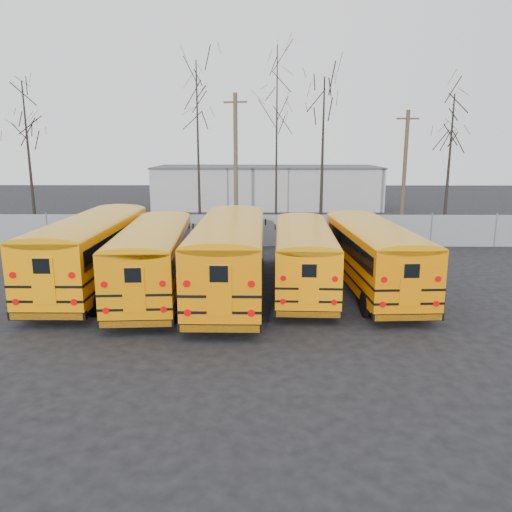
{
  "coord_description": "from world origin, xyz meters",
  "views": [
    {
      "loc": [
        1.39,
        -18.71,
        6.25
      ],
      "look_at": [
        1.19,
        2.04,
        1.6
      ],
      "focal_mm": 35.0,
      "sensor_mm": 36.0,
      "label": 1
    }
  ],
  "objects_px": {
    "utility_pole_right": "(404,173)",
    "bus_d": "(303,252)",
    "bus_e": "(372,251)",
    "bus_a": "(93,246)",
    "bus_c": "(230,250)",
    "utility_pole_left": "(236,160)",
    "bus_b": "(154,253)"
  },
  "relations": [
    {
      "from": "utility_pole_right",
      "to": "bus_d",
      "type": "bearing_deg",
      "value": -121.72
    },
    {
      "from": "bus_e",
      "to": "bus_a",
      "type": "bearing_deg",
      "value": 175.56
    },
    {
      "from": "bus_a",
      "to": "bus_c",
      "type": "xyz_separation_m",
      "value": [
        6.1,
        -1.04,
        0.03
      ]
    },
    {
      "from": "utility_pole_left",
      "to": "utility_pole_right",
      "type": "height_order",
      "value": "utility_pole_left"
    },
    {
      "from": "bus_b",
      "to": "utility_pole_right",
      "type": "bearing_deg",
      "value": 40.95
    },
    {
      "from": "bus_d",
      "to": "utility_pole_left",
      "type": "height_order",
      "value": "utility_pole_left"
    },
    {
      "from": "bus_d",
      "to": "utility_pole_right",
      "type": "bearing_deg",
      "value": 61.53
    },
    {
      "from": "bus_d",
      "to": "utility_pole_right",
      "type": "height_order",
      "value": "utility_pole_right"
    },
    {
      "from": "bus_c",
      "to": "bus_e",
      "type": "distance_m",
      "value": 6.14
    },
    {
      "from": "bus_b",
      "to": "utility_pole_left",
      "type": "relative_size",
      "value": 1.12
    },
    {
      "from": "bus_b",
      "to": "bus_c",
      "type": "distance_m",
      "value": 3.21
    },
    {
      "from": "bus_a",
      "to": "bus_e",
      "type": "bearing_deg",
      "value": -1.29
    },
    {
      "from": "bus_c",
      "to": "bus_e",
      "type": "xyz_separation_m",
      "value": [
        6.09,
        0.76,
        -0.17
      ]
    },
    {
      "from": "bus_a",
      "to": "bus_c",
      "type": "height_order",
      "value": "bus_c"
    },
    {
      "from": "utility_pole_left",
      "to": "bus_d",
      "type": "bearing_deg",
      "value": -65.12
    },
    {
      "from": "bus_b",
      "to": "utility_pole_left",
      "type": "distance_m",
      "value": 17.71
    },
    {
      "from": "bus_b",
      "to": "bus_e",
      "type": "height_order",
      "value": "bus_b"
    },
    {
      "from": "bus_e",
      "to": "utility_pole_right",
      "type": "distance_m",
      "value": 14.68
    },
    {
      "from": "bus_a",
      "to": "bus_d",
      "type": "height_order",
      "value": "bus_a"
    },
    {
      "from": "utility_pole_right",
      "to": "utility_pole_left",
      "type": "bearing_deg",
      "value": 164.79
    },
    {
      "from": "bus_d",
      "to": "utility_pole_left",
      "type": "xyz_separation_m",
      "value": [
        -3.72,
        16.38,
        3.39
      ]
    },
    {
      "from": "bus_c",
      "to": "bus_d",
      "type": "height_order",
      "value": "bus_c"
    },
    {
      "from": "bus_c",
      "to": "utility_pole_left",
      "type": "height_order",
      "value": "utility_pole_left"
    },
    {
      "from": "bus_a",
      "to": "bus_d",
      "type": "relative_size",
      "value": 1.12
    },
    {
      "from": "bus_d",
      "to": "bus_e",
      "type": "distance_m",
      "value": 2.97
    },
    {
      "from": "bus_b",
      "to": "bus_d",
      "type": "relative_size",
      "value": 1.06
    },
    {
      "from": "bus_e",
      "to": "bus_d",
      "type": "bearing_deg",
      "value": 174.21
    },
    {
      "from": "bus_a",
      "to": "bus_c",
      "type": "relative_size",
      "value": 0.98
    },
    {
      "from": "bus_c",
      "to": "bus_a",
      "type": "bearing_deg",
      "value": 170.81
    },
    {
      "from": "bus_a",
      "to": "utility_pole_right",
      "type": "height_order",
      "value": "utility_pole_right"
    },
    {
      "from": "utility_pole_right",
      "to": "bus_e",
      "type": "bearing_deg",
      "value": -111.26
    },
    {
      "from": "bus_a",
      "to": "bus_c",
      "type": "bearing_deg",
      "value": -9.65
    }
  ]
}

